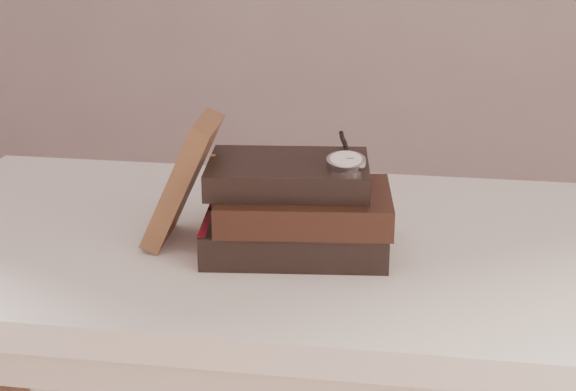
# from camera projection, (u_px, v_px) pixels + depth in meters

# --- Properties ---
(table) EXTENTS (1.00, 0.60, 0.75)m
(table) POSITION_uv_depth(u_px,v_px,m) (242.00, 292.00, 1.24)
(table) COLOR silver
(table) RESTS_ON ground
(book_stack) EXTENTS (0.26, 0.19, 0.12)m
(book_stack) POSITION_uv_depth(u_px,v_px,m) (297.00, 210.00, 1.13)
(book_stack) COLOR black
(book_stack) RESTS_ON table
(journal) EXTENTS (0.11, 0.12, 0.17)m
(journal) POSITION_uv_depth(u_px,v_px,m) (183.00, 180.00, 1.15)
(journal) COLOR #482C1B
(journal) RESTS_ON table
(pocket_watch) EXTENTS (0.06, 0.15, 0.02)m
(pocket_watch) POSITION_uv_depth(u_px,v_px,m) (346.00, 160.00, 1.10)
(pocket_watch) COLOR silver
(pocket_watch) RESTS_ON book_stack
(eyeglasses) EXTENTS (0.11, 0.13, 0.05)m
(eyeglasses) POSITION_uv_depth(u_px,v_px,m) (238.00, 180.00, 1.21)
(eyeglasses) COLOR silver
(eyeglasses) RESTS_ON book_stack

